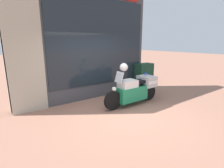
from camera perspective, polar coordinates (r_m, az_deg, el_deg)
ground_plane at (r=5.51m, az=2.45°, el=-9.56°), size 60.00×60.00×0.00m
shop_building at (r=6.55m, az=-11.72°, el=12.64°), size 5.40×0.55×4.16m
window_display at (r=7.19m, az=-4.83°, el=0.14°), size 3.90×0.30×2.10m
paramedic_motorcycle at (r=6.21m, az=7.50°, el=-1.67°), size 2.30×0.63×1.23m
utility_cabinet at (r=8.13m, az=10.36°, el=2.36°), size 0.81×0.45×1.21m
white_helmet at (r=5.70m, az=3.86°, el=5.50°), size 0.27×0.27×0.27m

